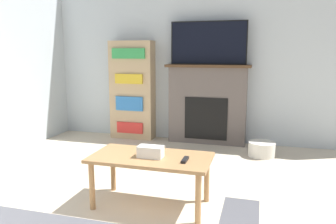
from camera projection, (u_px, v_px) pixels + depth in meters
wall_back at (200, 54)px, 4.99m from camera, size 5.71×0.06×2.70m
fireplace at (207, 104)px, 4.95m from camera, size 1.26×0.28×1.19m
tv at (208, 43)px, 4.77m from camera, size 1.12×0.03×0.63m
coffee_table at (151, 163)px, 2.91m from camera, size 1.07×0.55×0.47m
tissue_box at (151, 152)px, 2.86m from camera, size 0.22×0.12×0.10m
remote_control at (185, 160)px, 2.76m from camera, size 0.04×0.15×0.02m
bookshelf at (132, 90)px, 5.22m from camera, size 0.69×0.29×1.55m
storage_basket at (262, 149)px, 4.38m from camera, size 0.35×0.35×0.19m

